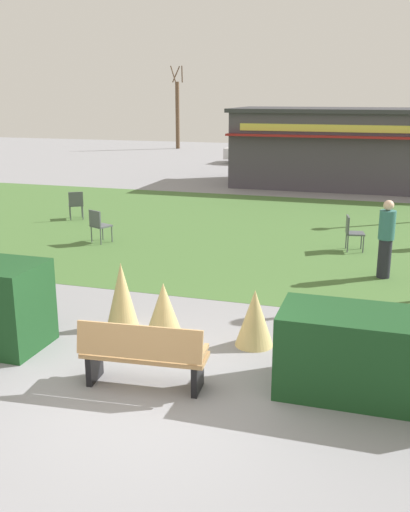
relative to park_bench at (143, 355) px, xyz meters
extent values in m
plane|color=gray|center=(0.14, -0.33, -0.48)|extent=(80.00, 80.00, 0.00)
cube|color=#446B33|center=(0.14, 9.62, -0.48)|extent=(36.00, 12.00, 0.01)
cube|color=tan|center=(-0.01, 0.07, -0.03)|extent=(1.73, 0.62, 0.06)
cube|color=tan|center=(0.01, -0.15, 0.25)|extent=(1.70, 0.27, 0.44)
cube|color=black|center=(-0.73, 0.00, -0.26)|extent=(0.12, 0.45, 0.45)
cube|color=black|center=(0.72, 0.13, -0.26)|extent=(0.12, 0.45, 0.45)
cube|color=tan|center=(-0.81, 0.00, 0.09)|extent=(0.10, 0.44, 0.06)
cube|color=tan|center=(0.80, 0.14, 0.09)|extent=(0.10, 0.44, 0.06)
cube|color=#19421E|center=(2.98, 0.70, 0.08)|extent=(2.54, 1.10, 1.13)
cone|color=tan|center=(1.12, 1.81, -0.02)|extent=(0.61, 0.61, 0.92)
cone|color=tan|center=(-0.21, 1.32, 0.05)|extent=(0.72, 0.72, 1.05)
cone|color=tan|center=(-1.19, 1.89, 0.09)|extent=(0.55, 0.55, 1.13)
cylinder|color=#2D4233|center=(-2.59, 0.94, -0.02)|extent=(0.52, 0.52, 0.92)
cube|color=#47424C|center=(1.44, 19.13, 1.06)|extent=(9.69, 4.07, 3.08)
cube|color=#333338|center=(1.44, 19.13, 2.68)|extent=(9.99, 4.37, 0.16)
cube|color=maroon|center=(1.44, 16.91, 1.74)|extent=(9.79, 0.36, 0.08)
cube|color=#D8CC4C|center=(1.44, 17.07, 2.05)|extent=(8.72, 0.04, 0.28)
cube|color=#4C5156|center=(2.27, 8.22, -0.03)|extent=(0.51, 0.51, 0.04)
cube|color=#4C5156|center=(2.08, 8.18, 0.19)|extent=(0.12, 0.44, 0.44)
cylinder|color=#4C5156|center=(2.49, 8.06, -0.26)|extent=(0.03, 0.03, 0.45)
cylinder|color=#4C5156|center=(2.43, 8.44, -0.26)|extent=(0.03, 0.03, 0.45)
cylinder|color=#4C5156|center=(2.12, 8.00, -0.26)|extent=(0.03, 0.03, 0.45)
cylinder|color=#4C5156|center=(2.05, 8.37, -0.26)|extent=(0.03, 0.03, 0.45)
cube|color=#4C5156|center=(-4.21, 7.13, -0.03)|extent=(0.58, 0.58, 0.04)
cube|color=#4C5156|center=(-4.29, 6.94, 0.19)|extent=(0.42, 0.22, 0.44)
cylinder|color=#4C5156|center=(-3.96, 7.22, -0.26)|extent=(0.03, 0.03, 0.45)
cylinder|color=#4C5156|center=(-4.31, 7.38, -0.26)|extent=(0.03, 0.03, 0.45)
cylinder|color=#4C5156|center=(-4.12, 6.88, -0.26)|extent=(0.03, 0.03, 0.45)
cylinder|color=#4C5156|center=(-4.46, 7.03, -0.26)|extent=(0.03, 0.03, 0.45)
cube|color=#4C5156|center=(-6.37, 9.65, -0.03)|extent=(0.61, 0.61, 0.04)
cube|color=#4C5156|center=(-6.26, 9.48, 0.19)|extent=(0.39, 0.27, 0.44)
cylinder|color=#4C5156|center=(-6.31, 9.91, -0.26)|extent=(0.03, 0.03, 0.45)
cylinder|color=#4C5156|center=(-6.63, 9.70, -0.26)|extent=(0.03, 0.03, 0.45)
cylinder|color=#4C5156|center=(-6.11, 9.59, -0.26)|extent=(0.03, 0.03, 0.45)
cylinder|color=#4C5156|center=(-6.42, 9.38, -0.26)|extent=(0.03, 0.03, 0.45)
cylinder|color=#23232D|center=(3.01, 6.10, -0.06)|extent=(0.28, 0.28, 0.85)
cylinder|color=#336B66|center=(3.01, 6.10, 0.68)|extent=(0.34, 0.34, 0.62)
sphere|color=beige|center=(3.01, 6.10, 1.10)|extent=(0.22, 0.22, 0.22)
cube|color=silver|center=(-3.79, 26.30, 0.07)|extent=(4.36, 2.21, 0.60)
cube|color=black|center=(-3.94, 26.31, 0.50)|extent=(2.46, 1.81, 0.44)
cylinder|color=black|center=(-2.40, 27.08, -0.16)|extent=(0.66, 0.28, 0.64)
cylinder|color=black|center=(-2.59, 25.25, -0.16)|extent=(0.66, 0.28, 0.64)
cylinder|color=black|center=(-4.99, 27.34, -0.16)|extent=(0.66, 0.28, 0.64)
cylinder|color=black|center=(-5.18, 25.51, -0.16)|extent=(0.66, 0.28, 0.64)
cube|color=#2D6638|center=(1.46, 26.30, 0.07)|extent=(4.29, 2.02, 0.60)
cube|color=black|center=(1.31, 26.30, 0.50)|extent=(2.39, 1.70, 0.44)
cylinder|color=black|center=(2.81, 27.15, -0.16)|extent=(0.65, 0.25, 0.64)
cylinder|color=black|center=(2.71, 25.31, -0.16)|extent=(0.65, 0.25, 0.64)
cylinder|color=black|center=(0.21, 27.28, -0.16)|extent=(0.65, 0.25, 0.64)
cylinder|color=black|center=(0.11, 25.45, -0.16)|extent=(0.65, 0.25, 0.64)
cylinder|color=brown|center=(-11.61, 33.80, 1.83)|extent=(0.28, 0.28, 4.62)
cylinder|color=brown|center=(-11.27, 33.90, 4.64)|extent=(0.25, 0.58, 1.12)
cylinder|color=brown|center=(-11.78, 34.10, 4.64)|extent=(0.54, 0.36, 1.12)
cylinder|color=brown|center=(-11.78, 33.49, 4.64)|extent=(0.54, 0.35, 1.12)
camera|label=1|loc=(2.92, -6.65, 3.36)|focal=41.42mm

